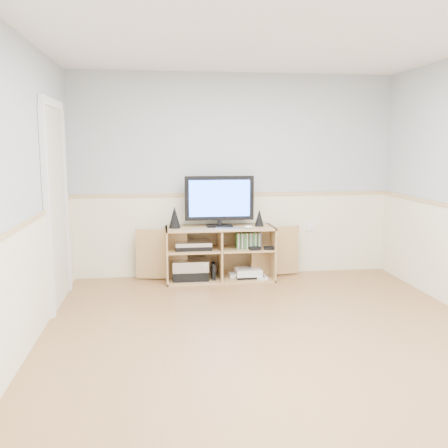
{
  "coord_description": "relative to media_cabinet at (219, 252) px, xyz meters",
  "views": [
    {
      "loc": [
        -0.94,
        -3.91,
        1.63
      ],
      "look_at": [
        -0.27,
        1.2,
        0.81
      ],
      "focal_mm": 40.0,
      "sensor_mm": 36.0,
      "label": 1
    }
  ],
  "objects": [
    {
      "name": "keyboard",
      "position": [
        0.08,
        -0.2,
        0.32
      ],
      "size": [
        0.32,
        0.19,
        0.01
      ],
      "primitive_type": "cube",
      "rotation": [
        0.0,
        0.0,
        -0.24
      ],
      "color": "silver",
      "rests_on": "media_cabinet"
    },
    {
      "name": "game_cases",
      "position": [
        0.35,
        -0.08,
        0.15
      ],
      "size": [
        0.3,
        0.14,
        0.19
      ],
      "primitive_type": "cube",
      "color": "#3F8C3F",
      "rests_on": "media_cabinet"
    },
    {
      "name": "speaker_left",
      "position": [
        -0.54,
        -0.04,
        0.45
      ],
      "size": [
        0.14,
        0.14,
        0.26
      ],
      "primitive_type": "cone",
      "color": "black",
      "rests_on": "media_cabinet"
    },
    {
      "name": "game_consoles",
      "position": [
        0.33,
        -0.07,
        -0.26
      ],
      "size": [
        0.45,
        0.3,
        0.11
      ],
      "color": "white",
      "rests_on": "media_cabinet"
    },
    {
      "name": "speaker_right",
      "position": [
        0.49,
        -0.04,
        0.42
      ],
      "size": [
        0.11,
        0.11,
        0.21
      ],
      "primitive_type": "cone",
      "color": "black",
      "rests_on": "media_cabinet"
    },
    {
      "name": "mouse",
      "position": [
        0.33,
        -0.2,
        0.34
      ],
      "size": [
        0.1,
        0.07,
        0.04
      ],
      "primitive_type": "ellipsoid",
      "rotation": [
        0.0,
        0.0,
        0.09
      ],
      "color": "white",
      "rests_on": "media_cabinet"
    },
    {
      "name": "av_components",
      "position": [
        -0.35,
        -0.06,
        -0.11
      ],
      "size": [
        0.51,
        0.32,
        0.47
      ],
      "color": "black",
      "rests_on": "media_cabinet"
    },
    {
      "name": "room",
      "position": [
        0.16,
        -1.91,
        0.88
      ],
      "size": [
        4.04,
        4.54,
        2.54
      ],
      "color": "#B47E50",
      "rests_on": "ground"
    },
    {
      "name": "wall_outlet",
      "position": [
        1.21,
        0.2,
        0.27
      ],
      "size": [
        0.12,
        0.03,
        0.12
      ],
      "primitive_type": "cube",
      "color": "white",
      "rests_on": "wall_back"
    },
    {
      "name": "monitor",
      "position": [
        0.0,
        -0.01,
        0.65
      ],
      "size": [
        0.83,
        0.18,
        0.61
      ],
      "color": "black",
      "rests_on": "media_cabinet"
    },
    {
      "name": "media_cabinet",
      "position": [
        0.0,
        0.0,
        0.0
      ],
      "size": [
        2.03,
        0.49,
        0.65
      ],
      "color": "tan",
      "rests_on": "floor"
    }
  ]
}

